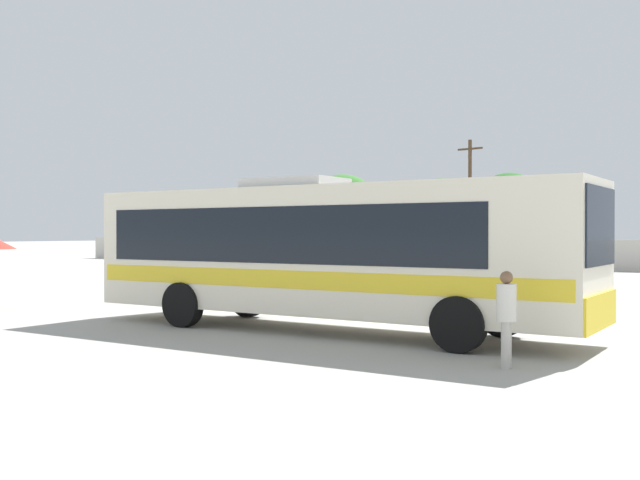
{
  "coord_description": "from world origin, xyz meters",
  "views": [
    {
      "loc": [
        8.7,
        -14.97,
        2.19
      ],
      "look_at": [
        0.32,
        -0.77,
        2.02
      ],
      "focal_mm": 41.2,
      "sensor_mm": 36.0,
      "label": 1
    }
  ],
  "objects": [
    {
      "name": "ground_plane",
      "position": [
        0.0,
        10.0,
        0.0
      ],
      "size": [
        300.0,
        300.0,
        0.0
      ],
      "primitive_type": "plane",
      "color": "#A3A099"
    },
    {
      "name": "perimeter_wall",
      "position": [
        0.0,
        29.68,
        0.9
      ],
      "size": [
        80.0,
        0.3,
        1.81
      ],
      "primitive_type": "cube",
      "color": "beige",
      "rests_on": "ground_plane"
    },
    {
      "name": "coach_bus_cream_yellow",
      "position": [
        0.42,
        -0.84,
        1.83
      ],
      "size": [
        11.72,
        3.02,
        3.42
      ],
      "color": "silver",
      "rests_on": "ground_plane"
    },
    {
      "name": "attendant_by_bus_door",
      "position": [
        5.29,
        -3.27,
        0.89
      ],
      "size": [
        0.35,
        0.35,
        1.57
      ],
      "color": "#B7B2A8",
      "rests_on": "ground_plane"
    },
    {
      "name": "parked_car_leftmost_red",
      "position": [
        -12.49,
        25.32,
        0.76
      ],
      "size": [
        4.54,
        2.28,
        1.43
      ],
      "color": "red",
      "rests_on": "ground_plane"
    },
    {
      "name": "parked_car_second_red",
      "position": [
        -5.44,
        25.12,
        0.77
      ],
      "size": [
        4.41,
        2.11,
        1.45
      ],
      "color": "red",
      "rests_on": "ground_plane"
    },
    {
      "name": "utility_pole_near",
      "position": [
        -7.49,
        32.1,
        4.37
      ],
      "size": [
        1.79,
        0.44,
        8.37
      ],
      "color": "#4C3823",
      "rests_on": "ground_plane"
    },
    {
      "name": "roadside_tree_left",
      "position": [
        -19.52,
        36.36,
        4.43
      ],
      "size": [
        5.67,
        5.67,
        6.85
      ],
      "color": "brown",
      "rests_on": "ground_plane"
    },
    {
      "name": "roadside_tree_midleft",
      "position": [
        -9.51,
        32.33,
        4.04
      ],
      "size": [
        4.36,
        4.36,
        5.91
      ],
      "color": "brown",
      "rests_on": "ground_plane"
    },
    {
      "name": "roadside_tree_midright",
      "position": [
        -5.94,
        35.76,
        4.48
      ],
      "size": [
        4.43,
        4.43,
        6.38
      ],
      "color": "brown",
      "rests_on": "ground_plane"
    }
  ]
}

